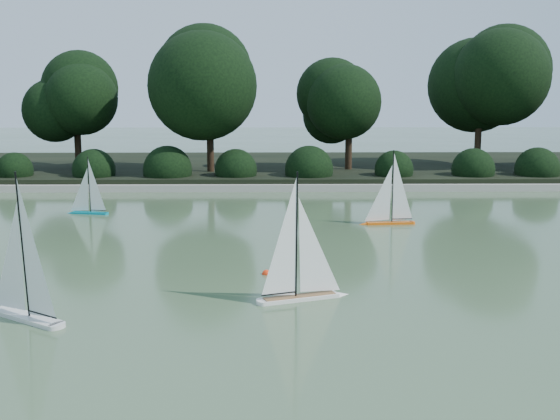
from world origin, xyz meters
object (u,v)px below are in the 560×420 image
sailboat_white_a (20,294)px  sailboat_white_b (306,279)px  race_buoy (266,274)px  sailboat_teal (86,204)px  sailboat_orange (386,212)px

sailboat_white_a → sailboat_white_b: 3.42m
sailboat_white_a → race_buoy: sailboat_white_a is taller
sailboat_white_a → sailboat_white_b: bearing=11.8°
sailboat_white_a → sailboat_teal: sailboat_white_a is taller
sailboat_white_b → sailboat_teal: size_ratio=1.32×
sailboat_white_a → race_buoy: 3.43m
sailboat_white_b → sailboat_teal: (-4.38, 6.22, -0.06)m
sailboat_orange → sailboat_white_b: bearing=-110.0°
race_buoy → sailboat_teal: bearing=127.7°
sailboat_teal → race_buoy: sailboat_teal is taller
race_buoy → sailboat_white_a: bearing=-146.0°
sailboat_white_b → sailboat_white_a: bearing=-168.2°
race_buoy → sailboat_orange: bearing=58.2°
sailboat_teal → sailboat_orange: bearing=-11.4°
sailboat_orange → sailboat_white_a: bearing=-132.3°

